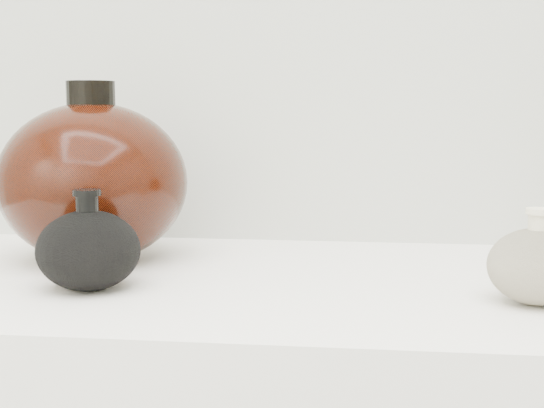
# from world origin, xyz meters

# --- Properties ---
(black_gourd_vase) EXTENTS (0.12, 0.12, 0.11)m
(black_gourd_vase) POSITION_xyz_m (-0.23, 0.87, 0.94)
(black_gourd_vase) COLOR black
(black_gourd_vase) RESTS_ON display_counter
(cream_gourd_vase) EXTENTS (0.13, 0.13, 0.10)m
(cream_gourd_vase) POSITION_xyz_m (0.23, 0.87, 0.94)
(cream_gourd_vase) COLOR #BFB398
(cream_gourd_vase) RESTS_ON display_counter
(left_round_pot) EXTENTS (0.31, 0.31, 0.23)m
(left_round_pot) POSITION_xyz_m (-0.28, 1.02, 1.00)
(left_round_pot) COLOR black
(left_round_pot) RESTS_ON display_counter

